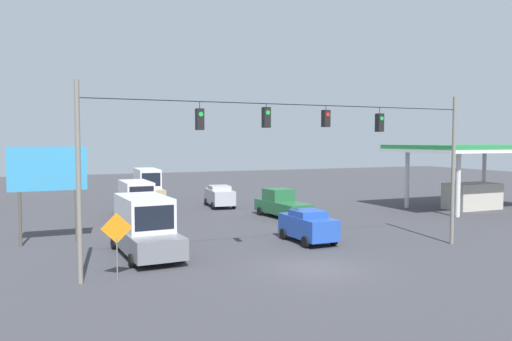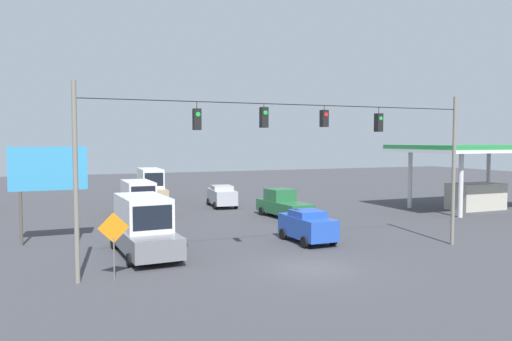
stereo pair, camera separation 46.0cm
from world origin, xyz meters
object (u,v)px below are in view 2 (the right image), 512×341
object	(u,v)px
sedan_blue_crossing_near	(307,226)
traffic_cone_third	(123,233)
gas_station	(476,162)
overhead_signal_span	(294,153)
box_truck_grey_parked_shoulder	(144,226)
traffic_cone_nearest	(137,257)
work_zone_sign	(114,233)
box_truck_red_withflow_far	(139,199)
roadside_billboard	(48,174)
pickup_truck_green_oncoming_far	(283,204)
box_truck_tan_withflow_deep	(151,185)
traffic_cone_second	(129,244)
sedan_silver_oncoming_deep	(222,196)

from	to	relation	value
sedan_blue_crossing_near	traffic_cone_third	xyz separation A→B (m)	(9.59, -4.97, -0.60)
sedan_blue_crossing_near	gas_station	bearing A→B (deg)	-161.25
overhead_signal_span	box_truck_grey_parked_shoulder	distance (m)	8.56
traffic_cone_nearest	work_zone_sign	xyz separation A→B (m)	(1.30, 2.35, 1.62)
overhead_signal_span	traffic_cone_third	distance (m)	12.04
box_truck_grey_parked_shoulder	box_truck_red_withflow_far	xyz separation A→B (m)	(-1.92, -13.40, -0.14)
gas_station	work_zone_sign	bearing A→B (deg)	18.83
traffic_cone_nearest	traffic_cone_third	world-z (taller)	same
traffic_cone_nearest	gas_station	bearing A→B (deg)	-164.56
traffic_cone_nearest	gas_station	size ratio (longest dim) A/B	0.06
overhead_signal_span	sedan_blue_crossing_near	distance (m)	6.19
traffic_cone_third	roadside_billboard	bearing A→B (deg)	-4.19
work_zone_sign	traffic_cone_third	bearing A→B (deg)	-99.77
pickup_truck_green_oncoming_far	box_truck_tan_withflow_deep	size ratio (longest dim) A/B	0.74
traffic_cone_nearest	traffic_cone_second	size ratio (longest dim) A/B	1.00
pickup_truck_green_oncoming_far	box_truck_red_withflow_far	xyz separation A→B (m)	(9.98, -4.99, 0.35)
traffic_cone_nearest	traffic_cone_third	distance (m)	6.43
sedan_blue_crossing_near	traffic_cone_nearest	distance (m)	9.92
overhead_signal_span	roadside_billboard	world-z (taller)	overhead_signal_span
pickup_truck_green_oncoming_far	traffic_cone_third	size ratio (longest dim) A/B	7.59
sedan_silver_oncoming_deep	traffic_cone_third	xyz separation A→B (m)	(9.96, 11.40, -0.62)
pickup_truck_green_oncoming_far	work_zone_sign	xyz separation A→B (m)	(13.87, 12.79, 1.01)
sedan_silver_oncoming_deep	roadside_billboard	xyz separation A→B (m)	(13.93, 11.11, 2.95)
roadside_billboard	work_zone_sign	bearing A→B (deg)	105.15
roadside_billboard	work_zone_sign	size ratio (longest dim) A/B	1.92
traffic_cone_second	gas_station	size ratio (longest dim) A/B	0.06
box_truck_grey_parked_shoulder	box_truck_tan_withflow_deep	xyz separation A→B (m)	(-4.61, -22.87, 0.05)
sedan_blue_crossing_near	gas_station	size ratio (longest dim) A/B	0.31
roadside_billboard	traffic_cone_second	bearing A→B (deg)	137.35
overhead_signal_span	sedan_silver_oncoming_deep	bearing A→B (deg)	-98.69
sedan_silver_oncoming_deep	traffic_cone_second	distance (m)	17.80
box_truck_red_withflow_far	sedan_silver_oncoming_deep	bearing A→B (deg)	-162.36
box_truck_red_withflow_far	traffic_cone_second	bearing A→B (deg)	78.42
gas_station	roadside_billboard	xyz separation A→B (m)	(33.18, 1.41, -0.05)
pickup_truck_green_oncoming_far	box_truck_tan_withflow_deep	xyz separation A→B (m)	(7.29, -14.46, 0.54)
box_truck_grey_parked_shoulder	gas_station	distance (m)	29.50
sedan_blue_crossing_near	roadside_billboard	distance (m)	14.84
overhead_signal_span	traffic_cone_nearest	distance (m)	8.88
traffic_cone_nearest	roadside_billboard	world-z (taller)	roadside_billboard
traffic_cone_third	roadside_billboard	size ratio (longest dim) A/B	0.13
traffic_cone_third	sedan_silver_oncoming_deep	bearing A→B (deg)	-131.14
sedan_silver_oncoming_deep	roadside_billboard	world-z (taller)	roadside_billboard
overhead_signal_span	pickup_truck_green_oncoming_far	world-z (taller)	overhead_signal_span
pickup_truck_green_oncoming_far	sedan_blue_crossing_near	world-z (taller)	pickup_truck_green_oncoming_far
traffic_cone_second	traffic_cone_third	size ratio (longest dim) A/B	1.00
sedan_silver_oncoming_deep	work_zone_sign	bearing A→B (deg)	60.39
box_truck_tan_withflow_deep	gas_station	bearing A→B (deg)	145.22
pickup_truck_green_oncoming_far	traffic_cone_nearest	size ratio (longest dim) A/B	7.59
pickup_truck_green_oncoming_far	sedan_blue_crossing_near	size ratio (longest dim) A/B	1.39
traffic_cone_nearest	pickup_truck_green_oncoming_far	bearing A→B (deg)	-140.30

